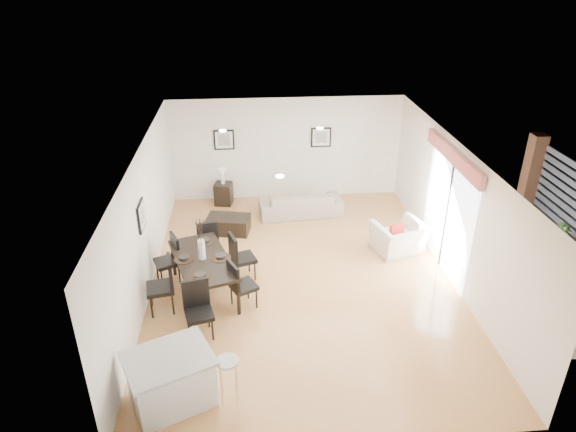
{
  "coord_description": "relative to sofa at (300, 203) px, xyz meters",
  "views": [
    {
      "loc": [
        -1.0,
        -8.66,
        5.87
      ],
      "look_at": [
        -0.25,
        0.4,
        1.22
      ],
      "focal_mm": 32.0,
      "sensor_mm": 36.0,
      "label": 1
    }
  ],
  "objects": [
    {
      "name": "dining_chair_head",
      "position": [
        -2.21,
        -4.4,
        0.27
      ],
      "size": [
        0.56,
        0.56,
        1.02
      ],
      "rotation": [
        0.0,
        0.0,
        0.24
      ],
      "color": "black",
      "rests_on": "ground"
    },
    {
      "name": "sliding_door",
      "position": [
        2.69,
        -2.57,
        1.37
      ],
      "size": [
        0.12,
        2.7,
        2.57
      ],
      "color": "white",
      "rests_on": "wall_right"
    },
    {
      "name": "armchair",
      "position": [
        1.96,
        -1.99,
        0.04
      ],
      "size": [
        1.27,
        1.18,
        0.68
      ],
      "primitive_type": "imported",
      "rotation": [
        0.0,
        0.0,
        3.44
      ],
      "color": "beige",
      "rests_on": "ground"
    },
    {
      "name": "courtyard_plant_b",
      "position": [
        5.54,
        -2.24,
        0.02
      ],
      "size": [
        0.4,
        0.4,
        0.65
      ],
      "primitive_type": "imported",
      "rotation": [
        0.0,
        0.0,
        0.1
      ],
      "color": "#3A5D28",
      "rests_on": "ground"
    },
    {
      "name": "cushion",
      "position": [
        1.86,
        -2.09,
        0.25
      ],
      "size": [
        0.34,
        0.19,
        0.32
      ],
      "primitive_type": "cube",
      "rotation": [
        0.0,
        0.0,
        3.44
      ],
      "color": "maroon",
      "rests_on": "armchair"
    },
    {
      "name": "kitchen_island",
      "position": [
        -2.49,
        -5.92,
        0.12
      ],
      "size": [
        1.47,
        1.33,
        0.84
      ],
      "rotation": [
        0.0,
        0.0,
        0.42
      ],
      "color": "silver",
      "rests_on": "ground"
    },
    {
      "name": "dining_chair_wfar",
      "position": [
        -2.87,
        -2.73,
        0.26
      ],
      "size": [
        0.59,
        0.59,
        1.0
      ],
      "rotation": [
        0.0,
        0.0,
        -1.16
      ],
      "color": "black",
      "rests_on": "ground"
    },
    {
      "name": "wall_left",
      "position": [
        -3.26,
        -2.87,
        1.05
      ],
      "size": [
        0.04,
        8.0,
        2.7
      ],
      "primitive_type": "cube",
      "color": "white",
      "rests_on": "ground"
    },
    {
      "name": "wall_back",
      "position": [
        -0.26,
        1.13,
        1.05
      ],
      "size": [
        6.0,
        0.04,
        2.7
      ],
      "primitive_type": "cube",
      "color": "white",
      "rests_on": "ground"
    },
    {
      "name": "dining_chair_enear",
      "position": [
        -1.52,
        -3.74,
        0.25
      ],
      "size": [
        0.59,
        0.59,
        0.98
      ],
      "rotation": [
        0.0,
        0.0,
        2.03
      ],
      "color": "black",
      "rests_on": "ground"
    },
    {
      "name": "sofa",
      "position": [
        0.0,
        0.0,
        0.0
      ],
      "size": [
        2.11,
        0.97,
        0.6
      ],
      "primitive_type": "imported",
      "rotation": [
        0.0,
        0.0,
        3.23
      ],
      "color": "#9E9280",
      "rests_on": "ground"
    },
    {
      "name": "dining_table",
      "position": [
        -2.19,
        -3.23,
        0.4
      ],
      "size": [
        1.48,
        2.08,
        0.78
      ],
      "rotation": [
        0.0,
        0.0,
        0.32
      ],
      "color": "black",
      "rests_on": "ground"
    },
    {
      "name": "dining_chair_wnear",
      "position": [
        -2.85,
        -3.69,
        0.3
      ],
      "size": [
        0.56,
        0.56,
        1.08
      ],
      "rotation": [
        0.0,
        0.0,
        -1.39
      ],
      "color": "black",
      "rests_on": "ground"
    },
    {
      "name": "dining_chair_efar",
      "position": [
        -1.52,
        -2.79,
        0.27
      ],
      "size": [
        0.57,
        0.57,
        1.01
      ],
      "rotation": [
        0.0,
        0.0,
        1.89
      ],
      "color": "black",
      "rests_on": "ground"
    },
    {
      "name": "side_table",
      "position": [
        -1.94,
        0.78,
        -0.01
      ],
      "size": [
        0.5,
        0.5,
        0.58
      ],
      "primitive_type": "cube",
      "rotation": [
        0.0,
        0.0,
        -0.18
      ],
      "color": "black",
      "rests_on": "ground"
    },
    {
      "name": "wall_front",
      "position": [
        -0.26,
        -6.87,
        1.05
      ],
      "size": [
        6.0,
        0.04,
        2.7
      ],
      "primitive_type": "cube",
      "color": "white",
      "rests_on": "ground"
    },
    {
      "name": "ceiling",
      "position": [
        -0.26,
        -2.87,
        2.4
      ],
      "size": [
        6.0,
        8.0,
        0.02
      ],
      "primitive_type": "cube",
      "color": "white",
      "rests_on": "wall_back"
    },
    {
      "name": "framed_print_left_wall",
      "position": [
        -3.23,
        -3.07,
        1.35
      ],
      "size": [
        0.04,
        0.52,
        0.52
      ],
      "rotation": [
        0.0,
        0.0,
        1.57
      ],
      "color": "black",
      "rests_on": "wall_left"
    },
    {
      "name": "framed_print_back_right",
      "position": [
        0.64,
        1.1,
        1.35
      ],
      "size": [
        0.52,
        0.04,
        0.52
      ],
      "color": "black",
      "rests_on": "wall_back"
    },
    {
      "name": "bar_stool",
      "position": [
        -1.67,
        -5.92,
        0.32
      ],
      "size": [
        0.33,
        0.33,
        0.72
      ],
      "color": "silver",
      "rests_on": "ground"
    },
    {
      "name": "coffee_table",
      "position": [
        -1.79,
        -0.78,
        -0.1
      ],
      "size": [
        1.08,
        0.77,
        0.39
      ],
      "primitive_type": "cube",
      "rotation": [
        0.0,
        0.0,
        -0.2
      ],
      "color": "black",
      "rests_on": "ground"
    },
    {
      "name": "table_lamp",
      "position": [
        -1.94,
        0.78,
        0.55
      ],
      "size": [
        0.22,
        0.22,
        0.42
      ],
      "color": "white",
      "rests_on": "side_table"
    },
    {
      "name": "dining_chair_foot",
      "position": [
        -2.18,
        -2.06,
        0.25
      ],
      "size": [
        0.51,
        0.51,
        0.98
      ],
      "rotation": [
        0.0,
        0.0,
        3.31
      ],
      "color": "black",
      "rests_on": "ground"
    },
    {
      "name": "wall_right",
      "position": [
        2.74,
        -2.87,
        1.05
      ],
      "size": [
        0.04,
        8.0,
        2.7
      ],
      "primitive_type": "cube",
      "color": "white",
      "rests_on": "ground"
    },
    {
      "name": "vase",
      "position": [
        -2.19,
        -3.23,
        0.82
      ],
      "size": [
        1.07,
        1.64,
        0.83
      ],
      "color": "white",
      "rests_on": "dining_table"
    },
    {
      "name": "framed_print_back_left",
      "position": [
        -1.86,
        1.1,
        1.35
      ],
      "size": [
        0.52,
        0.04,
        0.52
      ],
      "color": "black",
      "rests_on": "wall_back"
    },
    {
      "name": "ground",
      "position": [
        -0.26,
        -2.87,
        -0.3
      ],
      "size": [
        8.0,
        8.0,
        0.0
      ],
      "primitive_type": "plane",
      "color": "#B87C4B",
      "rests_on": "ground"
    }
  ]
}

